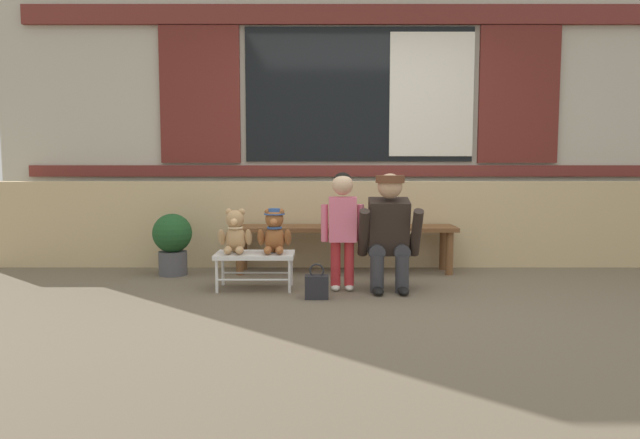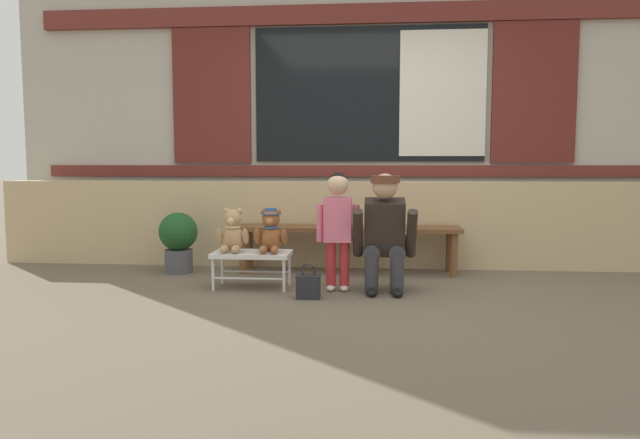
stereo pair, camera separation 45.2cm
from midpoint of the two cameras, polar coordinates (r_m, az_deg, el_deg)
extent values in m
plane|color=brown|center=(4.55, 7.38, -7.64)|extent=(60.00, 60.00, 0.00)
cube|color=tan|center=(5.88, 6.88, -0.46)|extent=(7.49, 0.25, 0.85)
cube|color=#B7B2A3|center=(6.43, 6.87, 12.83)|extent=(7.64, 0.20, 3.71)
cube|color=maroon|center=(6.26, 6.81, 4.71)|extent=(7.03, 0.04, 0.12)
cube|color=black|center=(6.30, 6.90, 12.00)|extent=(2.40, 0.03, 1.40)
cube|color=silver|center=(6.36, 13.90, 11.83)|extent=(0.88, 0.02, 1.29)
cube|color=maroon|center=(6.47, -8.49, 11.82)|extent=(0.84, 0.05, 1.43)
cube|color=maroon|center=(6.56, 22.02, 11.39)|extent=(0.84, 0.05, 1.43)
cube|color=maroon|center=(6.44, 6.99, 19.29)|extent=(7.03, 0.06, 0.20)
cube|color=brown|center=(5.38, 5.03, -1.05)|extent=(2.10, 0.11, 0.04)
cube|color=brown|center=(5.52, 5.03, -0.88)|extent=(2.10, 0.11, 0.04)
cube|color=brown|center=(5.66, 5.03, -0.72)|extent=(2.10, 0.11, 0.04)
cylinder|color=brown|center=(5.49, -5.17, -3.22)|extent=(0.07, 0.07, 0.40)
cylinder|color=brown|center=(5.77, -4.68, -2.81)|extent=(0.07, 0.07, 0.40)
cylinder|color=brown|center=(5.49, 15.20, -3.39)|extent=(0.07, 0.07, 0.40)
cylinder|color=brown|center=(5.77, 14.71, -2.97)|extent=(0.07, 0.07, 0.40)
cube|color=silver|center=(4.85, -4.01, -3.39)|extent=(0.64, 0.36, 0.04)
cylinder|color=silver|center=(4.79, -7.73, -5.37)|extent=(0.02, 0.02, 0.26)
cylinder|color=silver|center=(5.07, -6.98, -4.74)|extent=(0.02, 0.02, 0.26)
cylinder|color=silver|center=(4.69, -0.77, -5.54)|extent=(0.02, 0.02, 0.26)
cylinder|color=silver|center=(4.99, -0.42, -4.88)|extent=(0.02, 0.02, 0.26)
cylinder|color=silver|center=(4.74, -4.28, -5.78)|extent=(0.58, 0.02, 0.02)
cylinder|color=silver|center=(5.03, -3.72, -5.12)|extent=(0.58, 0.02, 0.02)
ellipsoid|color=tan|center=(4.88, -5.84, -1.83)|extent=(0.17, 0.14, 0.22)
sphere|color=tan|center=(4.85, -5.88, 0.10)|extent=(0.15, 0.15, 0.15)
sphere|color=#F4C188|center=(4.80, -6.00, -0.10)|extent=(0.06, 0.06, 0.06)
sphere|color=tan|center=(4.87, -6.47, 0.80)|extent=(0.06, 0.06, 0.06)
ellipsoid|color=tan|center=(4.87, -7.18, -1.63)|extent=(0.06, 0.11, 0.16)
ellipsoid|color=tan|center=(4.79, -6.64, -2.89)|extent=(0.06, 0.15, 0.06)
sphere|color=tan|center=(4.85, -5.25, 0.79)|extent=(0.06, 0.06, 0.06)
ellipsoid|color=tan|center=(4.83, -4.62, -1.66)|extent=(0.06, 0.11, 0.16)
ellipsoid|color=tan|center=(4.77, -5.54, -2.91)|extent=(0.06, 0.15, 0.06)
torus|color=beige|center=(4.86, -5.86, -0.73)|extent=(0.13, 0.13, 0.02)
ellipsoid|color=#93562D|center=(4.83, -2.10, -1.88)|extent=(0.17, 0.14, 0.22)
sphere|color=#93562D|center=(4.80, -2.13, 0.07)|extent=(0.15, 0.15, 0.15)
sphere|color=#C87B48|center=(4.75, -2.21, -0.14)|extent=(0.06, 0.06, 0.06)
sphere|color=#93562D|center=(4.81, -2.73, 0.78)|extent=(0.06, 0.06, 0.06)
ellipsoid|color=#93562D|center=(4.81, -3.45, -1.68)|extent=(0.06, 0.11, 0.16)
ellipsoid|color=#93562D|center=(4.73, -2.84, -2.95)|extent=(0.06, 0.15, 0.06)
sphere|color=#93562D|center=(4.80, -1.49, 0.77)|extent=(0.06, 0.06, 0.06)
ellipsoid|color=#93562D|center=(4.79, -0.84, -1.71)|extent=(0.06, 0.11, 0.16)
ellipsoid|color=#93562D|center=(4.72, -1.71, -2.97)|extent=(0.06, 0.15, 0.06)
torus|color=#335699|center=(4.81, -2.12, -0.77)|extent=(0.13, 0.13, 0.02)
cylinder|color=#335699|center=(4.80, -2.12, 0.56)|extent=(0.17, 0.17, 0.01)
cylinder|color=#335699|center=(4.80, -2.12, 0.83)|extent=(0.10, 0.10, 0.04)
cylinder|color=#B7282D|center=(4.75, 3.80, -4.33)|extent=(0.08, 0.08, 0.36)
ellipsoid|color=silver|center=(4.77, 3.78, -6.68)|extent=(0.07, 0.12, 0.05)
cylinder|color=#B7282D|center=(4.75, 5.13, -4.34)|extent=(0.08, 0.08, 0.36)
ellipsoid|color=silver|center=(4.77, 5.11, -6.69)|extent=(0.07, 0.12, 0.05)
cube|color=#E56B89|center=(4.71, 4.49, -0.01)|extent=(0.22, 0.15, 0.36)
cylinder|color=#E56B89|center=(4.71, 2.73, -0.36)|extent=(0.06, 0.06, 0.30)
cylinder|color=#E56B89|center=(4.71, 6.25, -0.39)|extent=(0.06, 0.06, 0.30)
sphere|color=#DBB28E|center=(4.69, 4.52, 3.40)|extent=(0.17, 0.17, 0.17)
sphere|color=black|center=(4.70, 4.52, 3.65)|extent=(0.16, 0.16, 0.16)
cylinder|color=#333338|center=(4.69, 7.81, -5.38)|extent=(0.11, 0.11, 0.30)
cylinder|color=#333338|center=(4.80, 7.76, -3.07)|extent=(0.13, 0.32, 0.13)
ellipsoid|color=black|center=(4.63, 7.84, -7.02)|extent=(0.09, 0.20, 0.06)
cylinder|color=#333338|center=(4.70, 10.26, -5.38)|extent=(0.11, 0.11, 0.30)
cylinder|color=#333338|center=(4.81, 10.14, -3.08)|extent=(0.13, 0.32, 0.13)
ellipsoid|color=black|center=(4.65, 10.32, -7.02)|extent=(0.09, 0.20, 0.06)
cube|color=#2D231E|center=(4.75, 9.01, -0.74)|extent=(0.32, 0.30, 0.47)
cylinder|color=#2D231E|center=(4.64, 6.50, -1.34)|extent=(0.08, 0.28, 0.40)
cylinder|color=#2D231E|center=(4.67, 11.66, -1.38)|extent=(0.08, 0.28, 0.40)
sphere|color=tan|center=(4.65, 9.13, 3.21)|extent=(0.20, 0.20, 0.20)
cylinder|color=brown|center=(4.65, 9.14, 3.89)|extent=(0.23, 0.23, 0.06)
cube|color=brown|center=(4.87, 11.15, -2.28)|extent=(0.10, 0.22, 0.16)
cube|color=#232328|center=(4.49, 1.75, -6.59)|extent=(0.18, 0.11, 0.18)
torus|color=#232328|center=(4.46, 1.75, -5.02)|extent=(0.11, 0.01, 0.11)
cylinder|color=#4C4C51|center=(5.65, -11.37, -4.00)|extent=(0.26, 0.26, 0.22)
sphere|color=#1E4C23|center=(5.61, -11.42, -1.17)|extent=(0.36, 0.36, 0.36)
camera|label=1|loc=(0.23, -87.42, 0.25)|focal=32.89mm
camera|label=2|loc=(0.23, 92.58, -0.25)|focal=32.89mm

